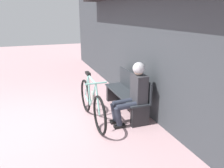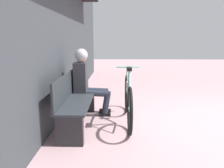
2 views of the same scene
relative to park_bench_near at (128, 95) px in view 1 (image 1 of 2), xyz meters
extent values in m
plane|color=#C69EA3|center=(0.02, -2.18, -0.38)|extent=(24.00, 24.00, 0.00)
cube|color=#3D4247|center=(0.02, 0.38, 1.22)|extent=(12.00, 0.12, 3.20)
cube|color=#2D3338|center=(0.00, -0.05, 0.04)|extent=(1.50, 0.42, 0.03)
cube|color=#2D3338|center=(0.00, 0.14, 0.25)|extent=(1.50, 0.03, 0.40)
cube|color=#232326|center=(-0.70, -0.05, -0.18)|extent=(0.10, 0.36, 0.40)
cube|color=#232326|center=(0.70, -0.05, -0.18)|extent=(0.10, 0.36, 0.40)
torus|color=black|center=(-0.33, -0.86, -0.03)|extent=(0.71, 0.05, 0.71)
torus|color=black|center=(0.70, -0.86, -0.03)|extent=(0.71, 0.05, 0.71)
cylinder|color=#93DBCC|center=(0.24, -0.86, 0.51)|extent=(0.56, 0.03, 0.07)
cylinder|color=#93DBCC|center=(0.29, -0.86, 0.20)|extent=(0.48, 0.03, 0.60)
cylinder|color=#93DBCC|center=(0.01, -0.86, 0.22)|extent=(0.14, 0.03, 0.62)
cylinder|color=#93DBCC|center=(-0.14, -0.86, -0.06)|extent=(0.40, 0.03, 0.09)
cylinder|color=#93DBCC|center=(-0.19, -0.86, 0.25)|extent=(0.31, 0.02, 0.56)
cylinder|color=#93DBCC|center=(0.61, -0.86, 0.23)|extent=(0.22, 0.03, 0.52)
cube|color=black|center=(-0.04, -0.86, 0.55)|extent=(0.20, 0.07, 0.05)
cylinder|color=#93DBCC|center=(0.52, -0.86, 0.51)|extent=(0.03, 0.40, 0.03)
cylinder|color=beige|center=(0.29, -0.86, 0.20)|extent=(0.07, 0.07, 0.17)
cylinder|color=#2D3342|center=(0.44, -0.28, 0.04)|extent=(0.11, 0.46, 0.13)
cylinder|color=#2D3342|center=(0.44, -0.48, -0.15)|extent=(0.11, 0.17, 0.38)
cube|color=black|center=(0.44, -0.45, -0.35)|extent=(0.10, 0.22, 0.06)
cylinder|color=#2D3342|center=(0.64, -0.28, 0.04)|extent=(0.11, 0.46, 0.13)
cylinder|color=#2D3342|center=(0.64, -0.48, -0.15)|extent=(0.11, 0.17, 0.38)
cube|color=black|center=(0.64, -0.45, -0.35)|extent=(0.10, 0.22, 0.06)
cube|color=#38383D|center=(0.54, -0.01, 0.32)|extent=(0.34, 0.22, 0.54)
sphere|color=beige|center=(0.54, -0.03, 0.69)|extent=(0.20, 0.20, 0.20)
sphere|color=silver|center=(0.54, -0.03, 0.72)|extent=(0.23, 0.23, 0.23)
camera|label=1|loc=(4.05, -1.87, 1.67)|focal=35.00mm
camera|label=2|loc=(-3.35, -0.66, 0.99)|focal=35.00mm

